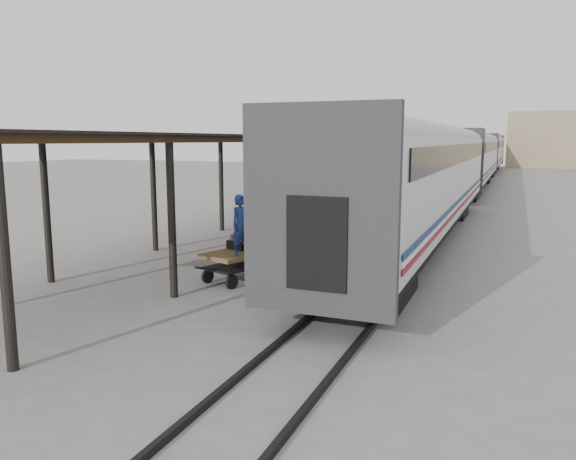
% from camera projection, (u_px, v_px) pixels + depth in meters
% --- Properties ---
extents(ground, '(160.00, 160.00, 0.00)m').
position_uv_depth(ground, '(255.00, 284.00, 15.70)').
color(ground, slate).
rests_on(ground, ground).
extents(train, '(3.45, 76.01, 4.01)m').
position_uv_depth(train, '(472.00, 156.00, 44.99)').
color(train, silver).
rests_on(train, ground).
extents(canopy, '(4.90, 64.30, 4.15)m').
position_uv_depth(canopy, '(361.00, 140.00, 38.28)').
color(canopy, '#422B19').
rests_on(canopy, ground).
extents(rails, '(1.54, 150.00, 0.12)m').
position_uv_depth(rails, '(470.00, 189.00, 45.59)').
color(rails, black).
rests_on(rails, ground).
extents(building_far, '(18.00, 10.00, 8.00)m').
position_uv_depth(building_far, '(574.00, 140.00, 81.20)').
color(building_far, tan).
rests_on(building_far, ground).
extents(building_left, '(12.00, 8.00, 6.00)m').
position_uv_depth(building_left, '(411.00, 146.00, 93.94)').
color(building_left, tan).
rests_on(building_left, ground).
extents(baggage_cart, '(1.98, 2.68, 0.86)m').
position_uv_depth(baggage_cart, '(244.00, 258.00, 16.05)').
color(baggage_cart, brown).
rests_on(baggage_cart, ground).
extents(suitcase_stack, '(1.44, 1.19, 0.59)m').
position_uv_depth(suitcase_stack, '(251.00, 242.00, 16.31)').
color(suitcase_stack, '#333335').
rests_on(suitcase_stack, baggage_cart).
extents(luggage_tug, '(1.19, 1.56, 1.23)m').
position_uv_depth(luggage_tug, '(372.00, 198.00, 33.17)').
color(luggage_tug, maroon).
rests_on(luggage_tug, ground).
extents(porter, '(0.63, 0.72, 1.67)m').
position_uv_depth(porter, '(241.00, 225.00, 15.19)').
color(porter, navy).
rests_on(porter, baggage_cart).
extents(pedestrian, '(1.13, 0.59, 1.83)m').
position_uv_depth(pedestrian, '(342.00, 199.00, 29.48)').
color(pedestrian, black).
rests_on(pedestrian, ground).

